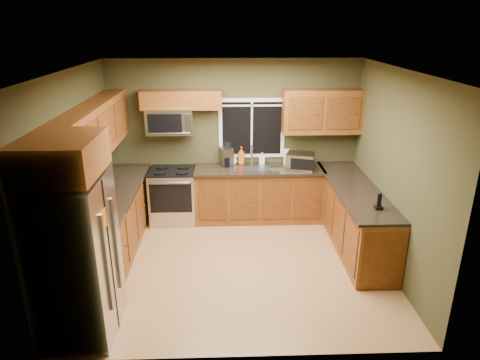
{
  "coord_description": "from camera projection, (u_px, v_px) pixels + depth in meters",
  "views": [
    {
      "loc": [
        -0.15,
        -5.3,
        3.25
      ],
      "look_at": [
        0.05,
        0.35,
        1.15
      ],
      "focal_mm": 32.0,
      "sensor_mm": 36.0,
      "label": 1
    }
  ],
  "objects": [
    {
      "name": "refrigerator",
      "position": [
        77.0,
        259.0,
        4.51
      ],
      "size": [
        0.74,
        0.9,
        1.8
      ],
      "color": "#B7B7BC",
      "rests_on": "ground"
    },
    {
      "name": "upper_cabinets_back_left",
      "position": [
        181.0,
        100.0,
        6.88
      ],
      "size": [
        1.3,
        0.33,
        0.3
      ],
      "primitive_type": "cube",
      "color": "brown",
      "rests_on": "back_wall"
    },
    {
      "name": "paper_towel_roll",
      "position": [
        287.0,
        157.0,
        7.33
      ],
      "size": [
        0.14,
        0.14,
        0.29
      ],
      "color": "white",
      "rests_on": "countertop_back"
    },
    {
      "name": "ceiling",
      "position": [
        237.0,
        70.0,
        5.16
      ],
      "size": [
        4.2,
        4.2,
        0.0
      ],
      "primitive_type": "plane",
      "rotation": [
        3.14,
        0.0,
        0.0
      ],
      "color": "white",
      "rests_on": "back_wall"
    },
    {
      "name": "soap_bottle_c",
      "position": [
        233.0,
        160.0,
        7.34
      ],
      "size": [
        0.17,
        0.17,
        0.17
      ],
      "primitive_type": "imported",
      "rotation": [
        0.0,
        0.0,
        -0.38
      ],
      "color": "white",
      "rests_on": "countertop_back"
    },
    {
      "name": "soap_bottle_a",
      "position": [
        241.0,
        156.0,
        7.32
      ],
      "size": [
        0.14,
        0.14,
        0.31
      ],
      "primitive_type": "imported",
      "rotation": [
        0.0,
        0.0,
        0.22
      ],
      "color": "#C45812",
      "rests_on": "countertop_back"
    },
    {
      "name": "front_wall",
      "position": [
        243.0,
        241.0,
        3.95
      ],
      "size": [
        4.2,
        0.0,
        4.2
      ],
      "primitive_type": "plane",
      "rotation": [
        -1.57,
        0.0,
        0.0
      ],
      "color": "#3D3C20",
      "rests_on": "ground"
    },
    {
      "name": "range",
      "position": [
        173.0,
        195.0,
        7.28
      ],
      "size": [
        0.76,
        0.69,
        0.94
      ],
      "color": "#B7B7BC",
      "rests_on": "ground"
    },
    {
      "name": "soap_bottle_b",
      "position": [
        262.0,
        158.0,
        7.35
      ],
      "size": [
        0.11,
        0.11,
        0.2
      ],
      "primitive_type": "imported",
      "rotation": [
        0.0,
        0.0,
        -0.19
      ],
      "color": "white",
      "rests_on": "countertop_back"
    },
    {
      "name": "countertop_left",
      "position": [
        114.0,
        193.0,
        6.17
      ],
      "size": [
        0.65,
        2.65,
        0.04
      ],
      "primitive_type": "cube",
      "color": "black",
      "rests_on": "base_cabinets_left"
    },
    {
      "name": "floor",
      "position": [
        237.0,
        264.0,
        6.1
      ],
      "size": [
        4.2,
        4.2,
        0.0
      ],
      "primitive_type": "plane",
      "color": "#A47748",
      "rests_on": "ground"
    },
    {
      "name": "coffee_maker",
      "position": [
        226.0,
        157.0,
        7.25
      ],
      "size": [
        0.25,
        0.3,
        0.32
      ],
      "color": "slate",
      "rests_on": "countertop_back"
    },
    {
      "name": "left_wall",
      "position": [
        76.0,
        177.0,
        5.56
      ],
      "size": [
        0.0,
        3.6,
        3.6
      ],
      "primitive_type": "plane",
      "rotation": [
        1.57,
        0.0,
        1.57
      ],
      "color": "#3D3C20",
      "rests_on": "ground"
    },
    {
      "name": "microwave",
      "position": [
        170.0,
        121.0,
        6.97
      ],
      "size": [
        0.76,
        0.41,
        0.42
      ],
      "color": "#B7B7BC",
      "rests_on": "back_wall"
    },
    {
      "name": "toaster_oven",
      "position": [
        300.0,
        161.0,
        7.07
      ],
      "size": [
        0.53,
        0.47,
        0.28
      ],
      "color": "#B7B7BC",
      "rests_on": "countertop_back"
    },
    {
      "name": "upper_cabinet_over_fridge",
      "position": [
        61.0,
        156.0,
        4.12
      ],
      "size": [
        0.72,
        0.9,
        0.38
      ],
      "primitive_type": "cube",
      "color": "brown",
      "rests_on": "left_wall"
    },
    {
      "name": "back_wall",
      "position": [
        234.0,
        140.0,
        7.32
      ],
      "size": [
        4.2,
        0.0,
        4.2
      ],
      "primitive_type": "plane",
      "rotation": [
        1.57,
        0.0,
        0.0
      ],
      "color": "#3D3C20",
      "rests_on": "ground"
    },
    {
      "name": "base_cabinets_back",
      "position": [
        259.0,
        195.0,
        7.37
      ],
      "size": [
        2.17,
        0.6,
        0.9
      ],
      "primitive_type": "cube",
      "color": "brown",
      "rests_on": "ground"
    },
    {
      "name": "right_wall",
      "position": [
        394.0,
        173.0,
        5.7
      ],
      "size": [
        0.0,
        3.6,
        3.6
      ],
      "primitive_type": "plane",
      "rotation": [
        1.57,
        0.0,
        -1.57
      ],
      "color": "#3D3C20",
      "rests_on": "ground"
    },
    {
      "name": "upper_cabinets_back_right",
      "position": [
        322.0,
        111.0,
        7.03
      ],
      "size": [
        1.3,
        0.33,
        0.72
      ],
      "primitive_type": "cube",
      "color": "brown",
      "rests_on": "back_wall"
    },
    {
      "name": "upper_cabinets_left",
      "position": [
        95.0,
        130.0,
        5.84
      ],
      "size": [
        0.33,
        2.65,
        0.72
      ],
      "primitive_type": "cube",
      "color": "brown",
      "rests_on": "left_wall"
    },
    {
      "name": "cordless_phone",
      "position": [
        379.0,
        204.0,
        5.59
      ],
      "size": [
        0.1,
        0.1,
        0.22
      ],
      "color": "black",
      "rests_on": "countertop_peninsula"
    },
    {
      "name": "countertop_back",
      "position": [
        259.0,
        169.0,
        7.18
      ],
      "size": [
        2.17,
        0.65,
        0.04
      ],
      "primitive_type": "cube",
      "color": "black",
      "rests_on": "base_cabinets_back"
    },
    {
      "name": "base_cabinets_peninsula",
      "position": [
        354.0,
        217.0,
        6.51
      ],
      "size": [
        0.6,
        2.52,
        0.9
      ],
      "color": "brown",
      "rests_on": "ground"
    },
    {
      "name": "sink",
      "position": [
        252.0,
        167.0,
        7.18
      ],
      "size": [
        0.6,
        0.42,
        0.36
      ],
      "color": "slate",
      "rests_on": "countertop_back"
    },
    {
      "name": "kettle",
      "position": [
        230.0,
        158.0,
        7.28
      ],
      "size": [
        0.16,
        0.16,
        0.27
      ],
      "color": "#B7B7BC",
      "rests_on": "countertop_back"
    },
    {
      "name": "countertop_peninsula",
      "position": [
        355.0,
        188.0,
        6.36
      ],
      "size": [
        0.65,
        2.5,
        0.04
      ],
      "primitive_type": "cube",
      "color": "black",
      "rests_on": "base_cabinets_peninsula"
    },
    {
      "name": "base_cabinets_left",
      "position": [
        115.0,
        223.0,
        6.33
      ],
      "size": [
        0.6,
        2.65,
        0.9
      ],
      "primitive_type": "cube",
      "color": "brown",
      "rests_on": "ground"
    },
    {
      "name": "window",
      "position": [
        252.0,
        128.0,
        7.24
      ],
      "size": [
        1.12,
        0.03,
        1.02
      ],
      "color": "white",
      "rests_on": "back_wall"
    }
  ]
}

